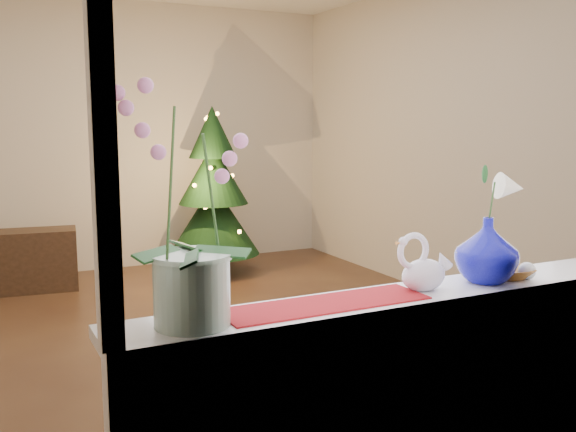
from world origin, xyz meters
name	(u,v)px	position (x,y,z in m)	size (l,w,h in m)	color
ground	(202,339)	(0.00, 0.00, 0.00)	(5.00, 5.00, 0.00)	#382117
wall_back	(118,137)	(0.00, 2.50, 1.35)	(4.50, 0.10, 2.70)	beige
wall_front	(450,170)	(0.00, -2.50, 1.35)	(4.50, 0.10, 2.70)	beige
wall_right	(459,140)	(2.25, 0.00, 1.35)	(0.10, 5.00, 2.70)	beige
window_apron	(432,431)	(0.00, -2.46, 0.44)	(2.20, 0.08, 0.88)	white
windowsill	(420,296)	(0.00, -2.37, 0.90)	(2.20, 0.26, 0.04)	white
window_frame	(448,59)	(0.00, -2.47, 1.70)	(2.22, 0.06, 1.60)	white
runner	(326,304)	(-0.38, -2.37, 0.92)	(0.70, 0.20, 0.01)	maroon
orchid_pot	(190,205)	(-0.83, -2.38, 1.27)	(0.24, 0.24, 0.70)	white
swan	(424,263)	(0.01, -2.37, 1.02)	(0.23, 0.11, 0.20)	silver
blue_vase	(487,245)	(0.29, -2.38, 1.06)	(0.26, 0.26, 0.28)	#050674
lily	(490,179)	(0.29, -2.38, 1.30)	(0.15, 0.09, 0.21)	white
paperweight	(527,271)	(0.46, -2.42, 0.95)	(0.07, 0.07, 0.07)	silver
amber_dish	(508,273)	(0.41, -2.37, 0.94)	(0.15, 0.15, 0.04)	#91561B
xmas_tree	(213,190)	(0.78, 1.86, 0.83)	(0.90, 0.90, 1.65)	black
side_table	(34,260)	(-0.90, 1.93, 0.27)	(0.73, 0.37, 0.55)	black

